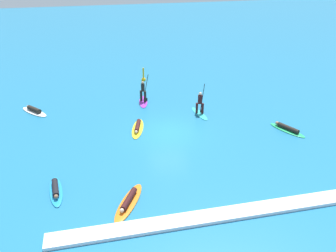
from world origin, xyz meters
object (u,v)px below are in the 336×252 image
surfer_on_teal_board (200,107)px  surfer_on_green_board (287,129)px  surfer_on_purple_board (143,96)px  marker_buoy (144,78)px  surfer_on_orange_board (129,201)px  surfer_on_yellow_board (138,127)px  surfer_on_white_board (34,111)px  surfer_on_blue_board (56,190)px

surfer_on_teal_board → surfer_on_green_board: bearing=-135.8°
surfer_on_purple_board → marker_buoy: size_ratio=1.89×
surfer_on_orange_board → surfer_on_yellow_board: bearing=-163.1°
marker_buoy → surfer_on_yellow_board: bearing=-101.1°
surfer_on_white_board → marker_buoy: 10.68m
surfer_on_green_board → marker_buoy: size_ratio=2.02×
surfer_on_white_board → surfer_on_green_board: bearing=-152.7°
surfer_on_teal_board → surfer_on_blue_board: 12.54m
marker_buoy → surfer_on_teal_board: bearing=-69.7°
surfer_on_white_board → marker_buoy: (9.31, 5.23, 0.09)m
surfer_on_green_board → surfer_on_blue_board: (-15.21, -3.61, 0.00)m
surfer_on_teal_board → marker_buoy: size_ratio=1.84×
surfer_on_yellow_board → surfer_on_orange_board: size_ratio=0.98×
surfer_on_green_board → surfer_on_orange_board: size_ratio=0.88×
surfer_on_green_board → surfer_on_orange_board: surfer_on_orange_board is taller
surfer_on_orange_board → surfer_on_purple_board: 12.64m
surfer_on_white_board → surfer_on_blue_board: surfer_on_white_board is taller
surfer_on_teal_board → surfer_on_orange_board: 11.24m
surfer_on_blue_board → surfer_on_orange_board: surfer_on_blue_board is taller
surfer_on_white_board → surfer_on_teal_board: (12.35, -3.00, 0.44)m
surfer_on_blue_board → marker_buoy: 17.21m
surfer_on_white_board → surfer_on_green_board: surfer_on_white_board is taller
surfer_on_green_board → marker_buoy: (-8.19, 12.10, 0.10)m
surfer_on_white_board → surfer_on_blue_board: bearing=151.0°
surfer_on_green_board → marker_buoy: marker_buoy is taller
surfer_on_teal_board → surfer_on_purple_board: size_ratio=0.98×
surfer_on_blue_board → surfer_on_teal_board: bearing=119.8°
surfer_on_green_board → surfer_on_teal_board: bearing=26.3°
surfer_on_green_board → surfer_on_yellow_board: bearing=49.7°
surfer_on_white_board → surfer_on_yellow_board: 8.63m
surfer_on_teal_board → surfer_on_green_board: 6.45m
surfer_on_green_board → marker_buoy: 14.61m
surfer_on_yellow_board → surfer_on_white_board: bearing=-106.7°
surfer_on_green_board → surfer_on_yellow_board: 10.38m
surfer_on_white_board → surfer_on_yellow_board: surfer_on_white_board is taller
surfer_on_yellow_board → surfer_on_green_board: bearing=90.7°
surfer_on_yellow_board → surfer_on_orange_board: (-1.52, -7.74, -0.00)m
surfer_on_green_board → surfer_on_purple_board: surfer_on_purple_board is taller
surfer_on_teal_board → surfer_on_orange_board: size_ratio=0.80×
surfer_on_white_board → surfer_on_orange_board: 13.52m
surfer_on_yellow_board → surfer_on_purple_board: bearing=-179.3°
surfer_on_teal_board → surfer_on_blue_board: (-10.06, -7.48, -0.44)m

